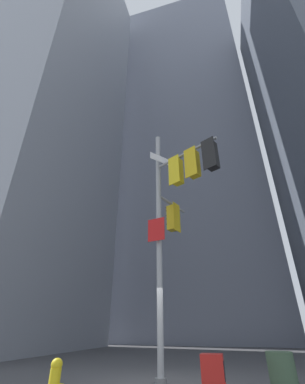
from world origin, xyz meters
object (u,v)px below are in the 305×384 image
at_px(newspaper_box, 214,381).
at_px(trash_bin, 283,378).
at_px(signal_pole_assembly, 177,200).
at_px(fire_hydrant, 54,381).

xyz_separation_m(newspaper_box, trash_bin, (1.36, 0.76, 0.01)).
relative_size(signal_pole_assembly, newspaper_box, 9.35).
height_order(signal_pole_assembly, fire_hydrant, signal_pole_assembly).
relative_size(fire_hydrant, trash_bin, 0.90).
xyz_separation_m(signal_pole_assembly, trash_bin, (2.25, -1.17, -4.96)).
bearing_deg(trash_bin, signal_pole_assembly, 152.58).
relative_size(fire_hydrant, newspaper_box, 0.91).
bearing_deg(fire_hydrant, signal_pole_assembly, 50.30).
distance_m(signal_pole_assembly, fire_hydrant, 6.06).
bearing_deg(trash_bin, newspaper_box, -150.95).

